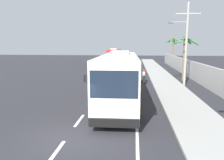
# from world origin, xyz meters

# --- Properties ---
(ground_plane) EXTENTS (160.00, 160.00, 0.00)m
(ground_plane) POSITION_xyz_m (0.00, 0.00, 0.00)
(ground_plane) COLOR #28282D
(sidewalk_kerb) EXTENTS (3.20, 90.00, 0.14)m
(sidewalk_kerb) POSITION_xyz_m (6.80, 10.00, 0.07)
(sidewalk_kerb) COLOR #999993
(sidewalk_kerb) RESTS_ON ground
(lane_markings) EXTENTS (3.50, 71.00, 0.01)m
(lane_markings) POSITION_xyz_m (2.07, 14.49, 0.00)
(lane_markings) COLOR white
(lane_markings) RESTS_ON ground
(boundary_wall) EXTENTS (0.24, 60.00, 2.30)m
(boundary_wall) POSITION_xyz_m (10.60, 14.00, 1.15)
(boundary_wall) COLOR #B2B2AD
(boundary_wall) RESTS_ON ground
(coach_bus_foreground) EXTENTS (3.21, 12.44, 3.91)m
(coach_bus_foreground) POSITION_xyz_m (2.02, 6.92, 2.03)
(coach_bus_foreground) COLOR silver
(coach_bus_foreground) RESTS_ON ground
(coach_bus_far_lane) EXTENTS (3.03, 11.23, 3.58)m
(coach_bus_far_lane) POSITION_xyz_m (-1.60, 41.06, 1.86)
(coach_bus_far_lane) COLOR red
(coach_bus_far_lane) RESTS_ON ground
(motorcycle_beside_bus) EXTENTS (0.56, 1.96, 1.54)m
(motorcycle_beside_bus) POSITION_xyz_m (4.29, 15.72, 0.63)
(motorcycle_beside_bus) COLOR black
(motorcycle_beside_bus) RESTS_ON ground
(utility_pole_mid) EXTENTS (3.16, 0.24, 8.67)m
(utility_pole_mid) POSITION_xyz_m (8.45, 14.02, 4.67)
(utility_pole_mid) COLOR #9E9E99
(utility_pole_mid) RESTS_ON ground
(palm_nearest) EXTENTS (3.53, 3.29, 5.49)m
(palm_nearest) POSITION_xyz_m (9.18, 17.64, 3.85)
(palm_nearest) COLOR brown
(palm_nearest) RESTS_ON ground
(palm_second) EXTENTS (3.78, 3.47, 5.87)m
(palm_second) POSITION_xyz_m (11.04, 36.66, 4.51)
(palm_second) COLOR brown
(palm_second) RESTS_ON ground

